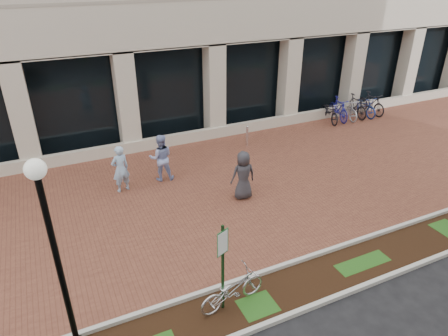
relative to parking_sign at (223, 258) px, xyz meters
name	(u,v)px	position (x,y,z in m)	size (l,w,h in m)	color
ground	(219,190)	(2.22, 5.10, -1.51)	(120.00, 120.00, 0.00)	black
brick_plaza	(219,189)	(2.22, 5.10, -1.50)	(40.00, 9.00, 0.01)	brown
planting_strip	(305,284)	(2.22, -0.15, -1.50)	(40.00, 1.50, 0.01)	black
curb_plaza_side	(288,264)	(2.22, 0.60, -1.45)	(40.00, 0.12, 0.12)	#B9B8AF
curb_street_side	(323,302)	(2.22, -0.90, -1.45)	(40.00, 0.12, 0.12)	#B9B8AF
parking_sign	(223,258)	(0.00, 0.00, 0.00)	(0.34, 0.07, 2.36)	#123315
lamppost	(56,256)	(-3.23, 0.22, 1.02)	(0.36, 0.36, 4.48)	black
locked_bicycle	(232,289)	(0.26, 0.03, -1.05)	(0.61, 1.75, 0.92)	#BCBCC1
pedestrian_left	(120,169)	(-0.93, 6.51, -0.64)	(0.63, 0.42, 1.74)	#9ABFE6
pedestrian_mid	(161,158)	(0.61, 6.73, -0.61)	(0.87, 0.68, 1.79)	#8999CD
pedestrian_right	(243,175)	(2.74, 4.28, -0.64)	(0.85, 0.55, 1.73)	#2D2D32
bollard	(247,135)	(4.97, 8.18, -1.03)	(0.12, 0.12, 0.95)	silver
bike_rack_cluster	(351,107)	(11.61, 9.11, -0.95)	(3.63, 2.12, 1.17)	black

